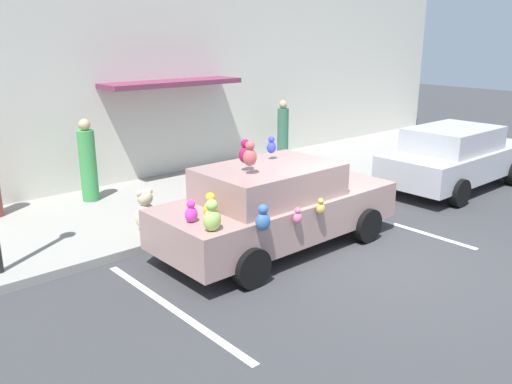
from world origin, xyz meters
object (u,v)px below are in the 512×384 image
plush_covered_car (275,206)px  pedestrian_near_shopfront (283,132)px  teddy_bear_on_sidewalk (146,211)px  parked_sedan_behind (455,157)px  pedestrian_walking_past (88,163)px

plush_covered_car → pedestrian_near_shopfront: bearing=44.8°
plush_covered_car → teddy_bear_on_sidewalk: bearing=126.6°
pedestrian_near_shopfront → parked_sedan_behind: bearing=-72.9°
plush_covered_car → pedestrian_walking_past: 4.68m
teddy_bear_on_sidewalk → pedestrian_walking_past: bearing=89.5°
teddy_bear_on_sidewalk → pedestrian_near_shopfront: pedestrian_near_shopfront is taller
plush_covered_car → pedestrian_walking_past: size_ratio=2.50×
teddy_bear_on_sidewalk → pedestrian_near_shopfront: bearing=23.1°
plush_covered_car → pedestrian_walking_past: (-1.45, 4.44, 0.20)m
teddy_bear_on_sidewalk → parked_sedan_behind: bearing=-15.3°
plush_covered_car → pedestrian_near_shopfront: 6.48m
parked_sedan_behind → pedestrian_near_shopfront: (-1.43, 4.64, 0.17)m
plush_covered_car → parked_sedan_behind: (6.02, -0.07, -0.01)m
parked_sedan_behind → pedestrian_walking_past: 8.73m
teddy_bear_on_sidewalk → pedestrian_walking_past: 2.50m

